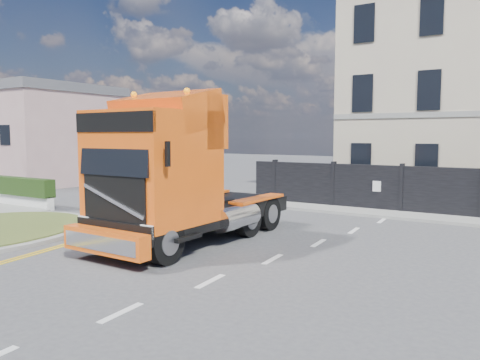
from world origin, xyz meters
The scene contains 7 objects.
ground centered at (0.00, 0.00, 0.00)m, with size 120.00×120.00×0.00m, color #424244.
seaside_bldg_pink centered at (-20.00, 9.00, 3.00)m, with size 8.00×8.00×6.00m, color #BF9A95.
seaside_bldg_cream centered at (-28.00, 11.00, 2.50)m, with size 9.00×8.00×5.00m, color silver.
hoarding_fence centered at (6.55, 9.00, 1.00)m, with size 18.80×0.25×2.00m.
georgian_building centered at (6.00, 16.50, 5.77)m, with size 12.30×10.30×12.80m.
pavement_far centered at (6.00, 8.10, 0.06)m, with size 20.00×1.60×0.12m, color gray.
truck centered at (-0.28, -0.69, 1.98)m, with size 2.87×7.42×4.42m.
Camera 1 is at (8.69, -11.07, 3.25)m, focal length 35.00 mm.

